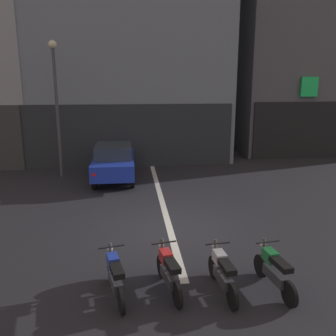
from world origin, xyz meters
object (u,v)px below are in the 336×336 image
object	(u,v)px
car_blue_crossing_near	(114,161)
motorcycle_red_row_left_mid	(168,271)
motorcycle_silver_row_centre	(222,272)
motorcycle_blue_row_leftmost	(115,276)
motorcycle_green_row_right_mid	(274,270)
street_lamp	(56,95)

from	to	relation	value
car_blue_crossing_near	motorcycle_red_row_left_mid	xyz separation A→B (m)	(1.46, -8.89, -0.43)
car_blue_crossing_near	motorcycle_silver_row_centre	bearing A→B (deg)	-74.16
car_blue_crossing_near	motorcycle_blue_row_leftmost	world-z (taller)	car_blue_crossing_near
motorcycle_green_row_right_mid	motorcycle_blue_row_leftmost	bearing A→B (deg)	177.61
car_blue_crossing_near	motorcycle_green_row_right_mid	size ratio (longest dim) A/B	2.47
street_lamp	motorcycle_silver_row_centre	world-z (taller)	street_lamp
street_lamp	motorcycle_green_row_right_mid	bearing A→B (deg)	-58.59
car_blue_crossing_near	street_lamp	distance (m)	3.88
motorcycle_green_row_right_mid	motorcycle_red_row_left_mid	bearing A→B (deg)	174.52
car_blue_crossing_near	motorcycle_blue_row_leftmost	size ratio (longest dim) A/B	2.50
motorcycle_silver_row_centre	street_lamp	bearing A→B (deg)	116.69
street_lamp	motorcycle_green_row_right_mid	distance (m)	12.24
car_blue_crossing_near	motorcycle_green_row_right_mid	bearing A→B (deg)	-68.00
motorcycle_silver_row_centre	motorcycle_green_row_right_mid	world-z (taller)	same
motorcycle_blue_row_leftmost	motorcycle_green_row_right_mid	world-z (taller)	same
street_lamp	car_blue_crossing_near	bearing A→B (deg)	-21.30
motorcycle_blue_row_leftmost	motorcycle_silver_row_centre	bearing A→B (deg)	-2.42
car_blue_crossing_near	motorcycle_green_row_right_mid	world-z (taller)	car_blue_crossing_near
car_blue_crossing_near	motorcycle_red_row_left_mid	distance (m)	9.02
motorcycle_blue_row_leftmost	motorcycle_red_row_left_mid	size ratio (longest dim) A/B	1.00
motorcycle_red_row_left_mid	motorcycle_silver_row_centre	size ratio (longest dim) A/B	0.99
motorcycle_red_row_left_mid	motorcycle_green_row_right_mid	bearing A→B (deg)	-5.48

